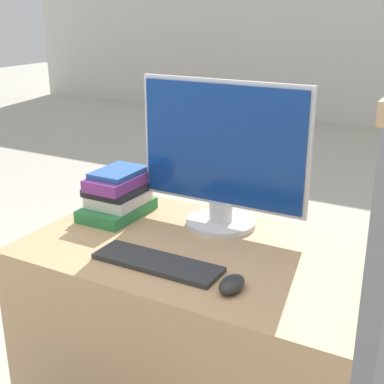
% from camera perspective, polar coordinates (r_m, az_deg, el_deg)
% --- Properties ---
extents(desk, '(1.15, 0.70, 0.74)m').
position_cam_1_polar(desk, '(1.95, 0.87, -15.81)').
color(desk, tan).
rests_on(desk, ground_plane).
extents(monitor, '(0.63, 0.25, 0.52)m').
position_cam_1_polar(monitor, '(1.86, 3.24, 3.83)').
color(monitor, silver).
rests_on(monitor, desk).
extents(keyboard, '(0.41, 0.13, 0.02)m').
position_cam_1_polar(keyboard, '(1.65, -3.74, -7.54)').
color(keyboard, '#2D2D2D').
rests_on(keyboard, desk).
extents(mouse, '(0.06, 0.11, 0.04)m').
position_cam_1_polar(mouse, '(1.51, 4.28, -9.78)').
color(mouse, '#262626').
rests_on(mouse, desk).
extents(book_stack, '(0.19, 0.28, 0.18)m').
position_cam_1_polar(book_stack, '(2.02, -7.99, -0.35)').
color(book_stack, '#2D7F42').
rests_on(book_stack, desk).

